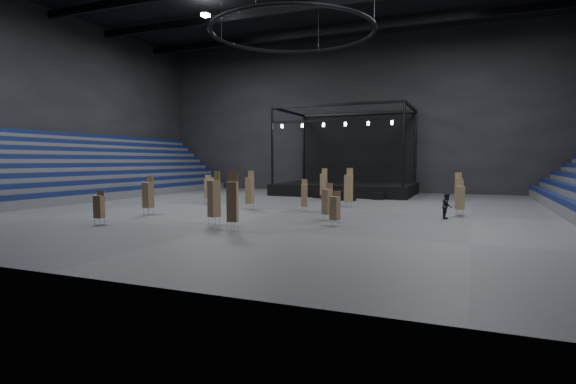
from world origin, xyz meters
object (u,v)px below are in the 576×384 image
at_px(chair_stack_4, 208,188).
at_px(chair_stack_11, 460,197).
at_px(chair_stack_9, 324,184).
at_px(chair_stack_12, 304,195).
at_px(chair_stack_1, 99,206).
at_px(chair_stack_2, 213,189).
at_px(flight_case_mid, 348,196).
at_px(chair_stack_6, 148,194).
at_px(chair_stack_3, 233,201).
at_px(crew_member, 447,206).
at_px(chair_stack_5, 327,201).
at_px(chair_stack_10, 250,190).
at_px(flight_case_left, 319,193).
at_px(chair_stack_13, 335,208).
at_px(stage, 348,181).
at_px(chair_stack_7, 214,198).
at_px(chair_stack_0, 349,188).
at_px(flight_case_right, 378,196).
at_px(chair_stack_8, 459,189).
at_px(man_center, 214,200).

relative_size(chair_stack_4, chair_stack_11, 1.05).
relative_size(chair_stack_9, chair_stack_12, 1.27).
bearing_deg(chair_stack_1, chair_stack_2, 87.47).
height_order(flight_case_mid, chair_stack_6, chair_stack_6).
relative_size(chair_stack_1, chair_stack_3, 0.64).
relative_size(chair_stack_2, chair_stack_4, 0.87).
distance_m(chair_stack_12, crew_member, 9.62).
bearing_deg(chair_stack_5, chair_stack_2, 171.60).
xyz_separation_m(chair_stack_10, chair_stack_12, (4.30, 0.08, -0.27)).
height_order(flight_case_left, chair_stack_13, chair_stack_13).
bearing_deg(chair_stack_9, flight_case_left, 121.15).
bearing_deg(chair_stack_2, crew_member, -22.95).
bearing_deg(chair_stack_3, chair_stack_10, 95.23).
height_order(chair_stack_3, chair_stack_6, chair_stack_3).
xyz_separation_m(stage, chair_stack_5, (4.49, -21.81, -0.26)).
height_order(stage, flight_case_mid, stage).
bearing_deg(chair_stack_5, chair_stack_11, 63.29).
bearing_deg(chair_stack_7, chair_stack_5, 58.16).
bearing_deg(chair_stack_10, chair_stack_1, -109.74).
distance_m(flight_case_mid, chair_stack_0, 5.99).
relative_size(chair_stack_0, chair_stack_5, 1.34).
xyz_separation_m(chair_stack_4, chair_stack_10, (5.29, -2.56, 0.17)).
relative_size(chair_stack_7, chair_stack_10, 1.06).
bearing_deg(chair_stack_13, chair_stack_4, 162.00).
relative_size(flight_case_right, chair_stack_10, 0.36).
height_order(chair_stack_4, chair_stack_8, chair_stack_8).
height_order(stage, crew_member, stage).
distance_m(flight_case_left, chair_stack_9, 2.46).
height_order(stage, chair_stack_4, stage).
bearing_deg(flight_case_left, chair_stack_6, -110.43).
distance_m(flight_case_left, chair_stack_3, 20.92).
bearing_deg(chair_stack_8, chair_stack_0, -169.18).
bearing_deg(chair_stack_4, flight_case_right, 12.70).
bearing_deg(chair_stack_6, chair_stack_12, 36.59).
bearing_deg(flight_case_left, chair_stack_4, -127.92).
relative_size(chair_stack_11, chair_stack_13, 1.18).
bearing_deg(chair_stack_12, chair_stack_13, -72.36).
bearing_deg(chair_stack_10, flight_case_left, 83.43).
height_order(flight_case_left, chair_stack_1, chair_stack_1).
distance_m(chair_stack_8, chair_stack_9, 11.75).
distance_m(chair_stack_7, man_center, 6.14).
bearing_deg(chair_stack_12, chair_stack_6, -163.42).
height_order(chair_stack_3, crew_member, chair_stack_3).
bearing_deg(chair_stack_2, chair_stack_10, -46.20).
height_order(chair_stack_4, man_center, chair_stack_4).
bearing_deg(chair_stack_4, chair_stack_7, -79.01).
relative_size(chair_stack_0, chair_stack_10, 1.07).
xyz_separation_m(chair_stack_1, chair_stack_4, (-1.18, 13.07, 0.24)).
xyz_separation_m(chair_stack_4, chair_stack_12, (9.58, -2.47, -0.10)).
bearing_deg(chair_stack_9, chair_stack_0, -52.79).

